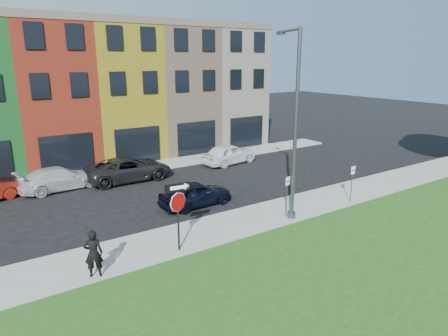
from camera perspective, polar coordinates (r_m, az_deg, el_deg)
ground at (r=17.34m, az=8.86°, el=-11.02°), size 120.00×120.00×0.00m
sidewalk_near at (r=20.58m, az=7.36°, el=-6.42°), size 40.00×3.00×0.12m
sidewalk_far at (r=28.44m, az=-16.77°, el=-0.79°), size 40.00×2.40×0.12m
rowhouse_block at (r=33.61m, az=-19.82°, el=9.94°), size 30.00×10.12×10.00m
stop_sign at (r=15.90m, az=-6.60°, el=-4.98°), size 1.05×0.15×2.85m
man at (r=15.14m, az=-18.15°, el=-11.52°), size 0.93×0.86×1.77m
sedan_near at (r=21.38m, az=-4.08°, el=-3.71°), size 2.04×4.16×1.36m
parked_car_silver at (r=25.96m, az=-22.46°, el=-1.38°), size 3.17×5.28×1.39m
parked_car_dark at (r=26.50m, az=-13.45°, el=-0.13°), size 2.76×5.59×1.52m
parked_car_white at (r=29.91m, az=0.74°, el=2.04°), size 3.16×5.00×1.51m
street_lamp at (r=18.95m, az=9.94°, el=5.85°), size 1.07×2.49×8.88m
parking_sign_a at (r=19.72m, az=9.01°, el=-3.21°), size 0.32×0.12×2.10m
parking_sign_b at (r=22.46m, az=17.85°, el=-1.49°), size 0.32×0.09×2.08m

